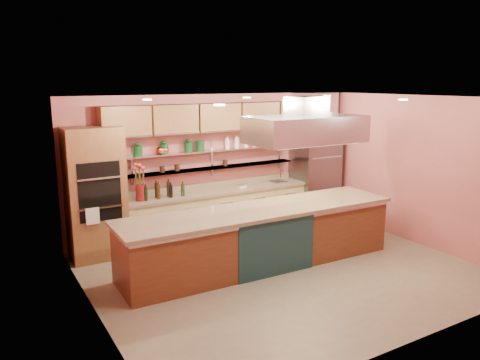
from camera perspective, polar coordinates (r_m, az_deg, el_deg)
floor at (r=7.84m, az=5.43°, el=-11.07°), size 6.00×5.00×0.02m
ceiling at (r=7.22m, az=5.87°, el=9.93°), size 6.00×5.00×0.02m
wall_back at (r=9.49m, az=-3.26°, el=1.95°), size 6.00×0.04×2.80m
wall_front at (r=5.65m, az=20.78°, el=-5.83°), size 6.00×0.04×2.80m
wall_left at (r=6.18m, az=-17.55°, el=-4.10°), size 0.04×5.00×2.80m
wall_right at (r=9.45m, az=20.53°, el=1.16°), size 0.04×5.00×2.80m
oven_stack at (r=8.42m, az=-17.20°, el=-1.61°), size 0.95×0.64×2.30m
refrigerator at (r=10.54m, az=9.11°, el=0.89°), size 0.95×0.72×2.10m
back_counter at (r=9.42m, az=-2.62°, el=-3.96°), size 3.84×0.64×0.93m
wall_shelf_lower at (r=9.37m, az=-3.16°, el=1.50°), size 3.60×0.26×0.03m
wall_shelf_upper at (r=9.31m, az=-3.19°, el=3.62°), size 3.60×0.26×0.03m
upper_cabinets at (r=9.21m, az=-2.81°, el=7.61°), size 4.60×0.36×0.55m
range_hood at (r=8.03m, az=8.01°, el=6.14°), size 2.00×1.00×0.45m
ceiling_downlights at (r=7.38m, az=4.94°, el=9.76°), size 4.00×2.80×0.02m
island at (r=7.89m, az=2.46°, el=-6.94°), size 4.75×1.12×0.99m
flower_vase at (r=8.61m, az=-12.06°, el=-1.54°), size 0.19×0.19×0.29m
oil_bottle_cluster at (r=8.76m, az=-9.29°, el=-1.28°), size 0.86×0.30×0.27m
kitchen_scale at (r=9.50m, az=0.21°, el=-0.66°), size 0.18×0.16×0.08m
bar_faucet at (r=10.11m, az=4.94°, el=0.50°), size 0.04×0.04×0.23m
copper_kettle at (r=8.84m, az=-9.67°, el=3.61°), size 0.24×0.24×0.15m
green_canister at (r=9.16m, az=-4.86°, el=4.18°), size 0.20×0.20×0.20m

